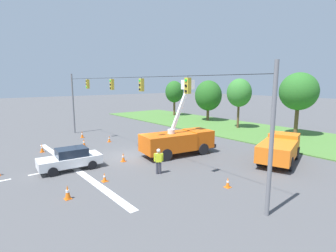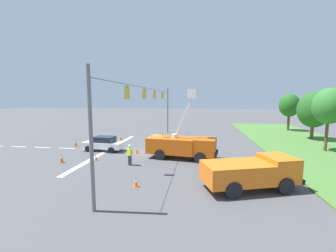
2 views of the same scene
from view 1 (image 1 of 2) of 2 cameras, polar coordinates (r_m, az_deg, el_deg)
ground_plane at (r=22.83m, az=-8.71°, el=-6.41°), size 200.00×200.00×0.00m
grass_verge at (r=35.16m, az=17.58°, el=-1.02°), size 56.00×12.00×0.10m
lane_markings at (r=20.62m, az=-23.97°, el=-8.90°), size 17.60×15.25×0.01m
signal_gantry at (r=22.10m, az=-9.13°, el=5.14°), size 26.20×0.33×7.20m
tree_far_west at (r=48.58m, az=1.39°, el=7.43°), size 3.34×3.32×6.43m
tree_west at (r=42.44m, az=8.76°, el=6.55°), size 4.45×4.01×6.50m
tree_centre at (r=36.25m, az=15.23°, el=6.97°), size 3.33×3.08×6.70m
tree_east at (r=33.52m, az=26.57°, el=6.71°), size 4.22×4.26×7.32m
utility_truck_bucket_lift at (r=22.58m, az=2.19°, el=-2.97°), size 3.38×6.75×6.41m
utility_truck_support_near at (r=22.32m, az=23.09°, el=-4.49°), size 4.06×6.26×2.00m
sedan_white at (r=20.23m, az=-20.47°, el=-6.69°), size 2.19×4.43×1.56m
road_worker at (r=18.02m, az=-2.06°, el=-7.35°), size 0.41×0.57×1.77m
traffic_cone_foreground_left at (r=15.49m, az=-21.03°, el=-13.27°), size 0.36×0.36×0.80m
traffic_cone_foreground_right at (r=26.82m, az=-17.83°, el=-3.49°), size 0.36×0.36×0.79m
traffic_cone_mid_left at (r=21.17m, az=-9.72°, el=-6.70°), size 0.36×0.36×0.73m
traffic_cone_mid_right at (r=16.40m, az=12.88°, el=-11.91°), size 0.36×0.36×0.63m
traffic_cone_near_bucket at (r=25.63m, az=-1.28°, el=-3.72°), size 0.36×0.36×0.72m
traffic_cone_lane_edge_a at (r=26.15m, az=-25.74°, el=-4.35°), size 0.36×0.36×0.77m
traffic_cone_lane_edge_b at (r=28.22m, az=-12.68°, el=-2.73°), size 0.36×0.36×0.71m
traffic_cone_far_left at (r=31.16m, az=-18.19°, el=-1.74°), size 0.36×0.36×0.78m
traffic_cone_far_right at (r=17.37m, az=-13.66°, el=-10.77°), size 0.36×0.36×0.60m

